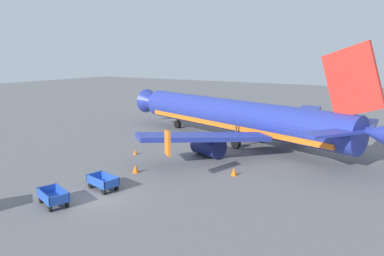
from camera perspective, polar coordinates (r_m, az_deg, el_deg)
The scene contains 7 objects.
ground_plane at distance 27.42m, azimuth -14.08°, elevation -10.47°, with size 220.00×220.00×0.00m, color slate.
airplane at distance 41.95m, azimuth 7.59°, elevation 1.73°, with size 36.86×29.94×11.34m.
baggage_cart_nearest at distance 26.72m, azimuth -21.21°, elevation -10.13°, with size 3.60×2.11×1.07m.
baggage_cart_second_in_row at distance 28.54m, azimuth -13.98°, elevation -8.29°, with size 3.63×1.90×1.07m.
traffic_cone_near_plane at distance 31.95m, azimuth -8.95°, elevation -6.37°, with size 0.57×0.57×0.74m, color orange.
traffic_cone_mid_apron at distance 31.04m, azimuth 6.69°, elevation -6.90°, with size 0.52×0.52×0.68m, color orange.
traffic_cone_by_carts at distance 37.62m, azimuth -9.02°, elevation -3.74°, with size 0.46×0.46×0.60m, color orange.
Camera 1 is at (18.49, -17.56, 10.09)m, focal length 33.56 mm.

